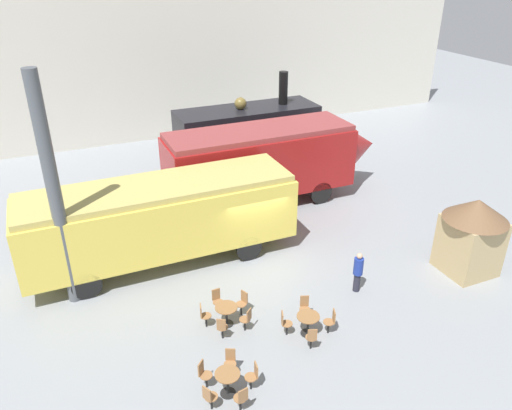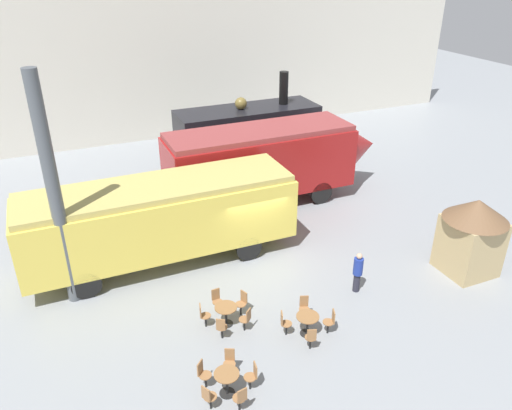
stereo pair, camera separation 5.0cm
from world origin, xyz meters
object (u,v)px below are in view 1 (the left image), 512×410
at_px(cafe_chair_0, 331,320).
at_px(visitor_person, 358,271).
at_px(cafe_table_mid, 228,379).
at_px(streamlined_locomotive, 275,158).
at_px(cafe_table_near, 308,321).
at_px(steam_locomotive, 248,134).
at_px(cafe_table_far, 226,311).
at_px(passenger_coach_vintage, 160,216).
at_px(ticket_kiosk, 472,232).

height_order(cafe_chair_0, visitor_person, visitor_person).
distance_m(cafe_table_mid, visitor_person, 6.43).
height_order(streamlined_locomotive, cafe_table_near, streamlined_locomotive).
xyz_separation_m(cafe_table_mid, cafe_chair_0, (3.87, 1.01, -0.03)).
xyz_separation_m(streamlined_locomotive, cafe_chair_0, (-2.54, -9.52, -1.66)).
bearing_deg(cafe_table_near, cafe_chair_0, -20.15).
xyz_separation_m(steam_locomotive, cafe_table_mid, (-6.68, -14.59, -1.52)).
height_order(steam_locomotive, cafe_chair_0, steam_locomotive).
bearing_deg(cafe_chair_0, cafe_table_far, -10.39).
distance_m(steam_locomotive, visitor_person, 12.11).
distance_m(streamlined_locomotive, passenger_coach_vintage, 7.11).
height_order(passenger_coach_vintage, ticket_kiosk, passenger_coach_vintage).
distance_m(cafe_chair_0, visitor_person, 2.57).
relative_size(cafe_table_near, cafe_chair_0, 0.84).
bearing_deg(streamlined_locomotive, cafe_chair_0, -104.93).
bearing_deg(steam_locomotive, cafe_table_near, -104.74).
distance_m(passenger_coach_vintage, visitor_person, 7.59).
height_order(passenger_coach_vintage, cafe_table_far, passenger_coach_vintage).
xyz_separation_m(passenger_coach_vintage, cafe_chair_0, (3.81, -6.31, -1.44)).
height_order(cafe_table_near, cafe_table_mid, cafe_table_mid).
bearing_deg(cafe_chair_0, visitor_person, -122.01).
bearing_deg(cafe_table_far, ticket_kiosk, -4.15).
distance_m(passenger_coach_vintage, cafe_table_near, 6.96).
distance_m(cafe_table_near, visitor_person, 3.02).
bearing_deg(cafe_chair_0, streamlined_locomotive, -84.78).
bearing_deg(cafe_table_near, visitor_person, 25.84).
relative_size(streamlined_locomotive, cafe_table_far, 14.70).
xyz_separation_m(passenger_coach_vintage, cafe_table_near, (3.11, -6.06, -1.43)).
distance_m(steam_locomotive, ticket_kiosk, 13.11).
bearing_deg(ticket_kiosk, cafe_table_far, 175.85).
bearing_deg(cafe_table_far, visitor_person, -1.65).
relative_size(passenger_coach_vintage, cafe_table_near, 13.98).
bearing_deg(cafe_chair_0, passenger_coach_vintage, -38.76).
relative_size(steam_locomotive, ticket_kiosk, 2.56).
height_order(steam_locomotive, cafe_table_near, steam_locomotive).
distance_m(cafe_table_near, cafe_chair_0, 0.74).
xyz_separation_m(passenger_coach_vintage, cafe_table_far, (0.91, -4.60, -1.43)).
bearing_deg(cafe_table_mid, streamlined_locomotive, 58.68).
relative_size(steam_locomotive, passenger_coach_vintage, 0.75).
height_order(cafe_table_far, cafe_chair_0, cafe_chair_0).
height_order(steam_locomotive, streamlined_locomotive, steam_locomotive).
distance_m(passenger_coach_vintage, cafe_table_far, 4.91).
relative_size(cafe_table_mid, visitor_person, 0.47).
relative_size(steam_locomotive, cafe_chair_0, 8.82).
relative_size(cafe_table_near, cafe_table_far, 1.00).
bearing_deg(cafe_table_near, cafe_table_far, 146.58).
relative_size(streamlined_locomotive, cafe_table_mid, 14.55).
bearing_deg(ticket_kiosk, visitor_person, 173.17).
distance_m(streamlined_locomotive, cafe_table_far, 9.65).
height_order(streamlined_locomotive, cafe_table_far, streamlined_locomotive).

